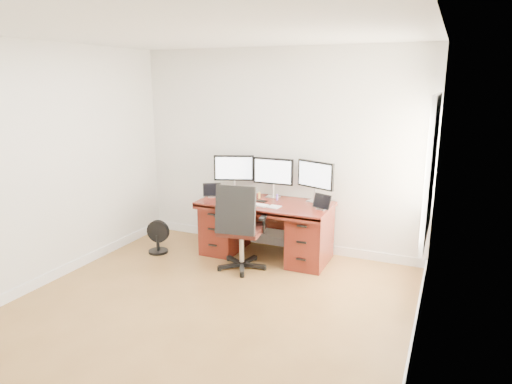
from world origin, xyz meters
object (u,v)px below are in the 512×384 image
at_px(floor_fan, 158,237).
at_px(keyboard, 258,205).
at_px(monitor_center, 273,173).
at_px(desk, 266,227).
at_px(office_chair, 240,242).

distance_m(floor_fan, keyboard, 1.49).
bearing_deg(floor_fan, monitor_center, 19.21).
distance_m(floor_fan, monitor_center, 1.79).
height_order(desk, office_chair, office_chair).
distance_m(desk, floor_fan, 1.48).
height_order(desk, keyboard, keyboard).
distance_m(desk, keyboard, 0.42).
bearing_deg(monitor_center, keyboard, -93.81).
distance_m(office_chair, keyboard, 0.52).
bearing_deg(office_chair, monitor_center, 74.09).
distance_m(monitor_center, keyboard, 0.56).
distance_m(desk, monitor_center, 0.72).
bearing_deg(desk, floor_fan, -160.92).
xyz_separation_m(monitor_center, keyboard, (-0.02, -0.46, -0.33)).
height_order(floor_fan, monitor_center, monitor_center).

